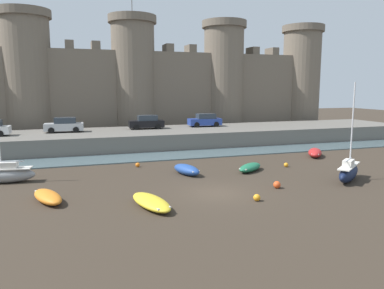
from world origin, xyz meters
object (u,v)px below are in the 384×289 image
(rowboat_midflat_left, at_px, (250,167))
(car_quay_east, at_px, (205,120))
(rowboat_midflat_centre, at_px, (48,196))
(car_quay_centre_east, at_px, (147,122))
(rowboat_midflat_right, at_px, (151,202))
(car_quay_centre_west, at_px, (64,125))
(mooring_buoy_near_shore, at_px, (277,185))
(mooring_buoy_mid_mud, at_px, (257,198))
(rowboat_foreground_centre, at_px, (187,169))
(mooring_buoy_off_centre, at_px, (138,165))
(sailboat_near_channel_right, at_px, (5,174))
(mooring_buoy_near_channel, at_px, (286,165))
(rowboat_near_channel_left, at_px, (315,152))
(sailboat_foreground_right, at_px, (349,172))

(rowboat_midflat_left, height_order, car_quay_east, car_quay_east)
(rowboat_midflat_centre, distance_m, car_quay_centre_east, 23.29)
(rowboat_midflat_right, relative_size, car_quay_centre_west, 1.00)
(mooring_buoy_near_shore, bearing_deg, rowboat_midflat_right, -171.93)
(mooring_buoy_mid_mud, relative_size, car_quay_centre_west, 0.10)
(rowboat_foreground_centre, height_order, rowboat_midflat_left, rowboat_foreground_centre)
(rowboat_midflat_centre, distance_m, mooring_buoy_off_centre, 10.50)
(sailboat_near_channel_right, bearing_deg, mooring_buoy_near_channel, -4.30)
(rowboat_midflat_centre, height_order, car_quay_centre_west, car_quay_centre_west)
(rowboat_foreground_centre, relative_size, rowboat_midflat_right, 0.76)
(sailboat_near_channel_right, bearing_deg, rowboat_midflat_left, -6.74)
(rowboat_near_channel_left, bearing_deg, car_quay_centre_west, 150.84)
(rowboat_midflat_right, height_order, car_quay_east, car_quay_east)
(rowboat_midflat_right, distance_m, car_quay_centre_west, 23.75)
(sailboat_near_channel_right, distance_m, rowboat_foreground_centre, 13.05)
(sailboat_foreground_right, relative_size, mooring_buoy_near_shore, 14.41)
(rowboat_foreground_centre, relative_size, car_quay_centre_east, 0.75)
(rowboat_midflat_centre, bearing_deg, car_quay_centre_east, 64.04)
(car_quay_centre_west, bearing_deg, car_quay_centre_east, 3.17)
(rowboat_near_channel_left, relative_size, rowboat_midflat_centre, 0.96)
(rowboat_midflat_right, distance_m, car_quay_centre_east, 24.23)
(rowboat_near_channel_left, relative_size, car_quay_centre_east, 0.82)
(car_quay_east, bearing_deg, sailboat_near_channel_right, -143.36)
(sailboat_foreground_right, bearing_deg, rowboat_midflat_left, 136.26)
(rowboat_midflat_left, xyz_separation_m, mooring_buoy_near_channel, (3.66, 0.50, -0.14))
(mooring_buoy_near_channel, bearing_deg, car_quay_centre_west, 137.74)
(mooring_buoy_near_shore, relative_size, car_quay_east, 0.12)
(sailboat_near_channel_right, distance_m, mooring_buoy_mid_mud, 17.64)
(mooring_buoy_near_channel, bearing_deg, mooring_buoy_off_centre, 161.87)
(rowboat_midflat_right, distance_m, mooring_buoy_near_channel, 14.87)
(car_quay_centre_east, bearing_deg, mooring_buoy_off_centre, -104.86)
(mooring_buoy_off_centre, bearing_deg, sailboat_foreground_right, -34.90)
(mooring_buoy_near_channel, bearing_deg, rowboat_midflat_left, -172.14)
(rowboat_midflat_left, xyz_separation_m, car_quay_centre_west, (-14.18, 16.72, 2.25))
(mooring_buoy_near_channel, bearing_deg, car_quay_centre_east, 117.14)
(sailboat_foreground_right, xyz_separation_m, car_quay_centre_west, (-19.47, 21.78, 1.88))
(car_quay_centre_east, bearing_deg, car_quay_east, 2.61)
(sailboat_foreground_right, height_order, car_quay_centre_west, sailboat_foreground_right)
(rowboat_near_channel_left, xyz_separation_m, car_quay_centre_east, (-13.87, 13.42, 2.16))
(sailboat_foreground_right, distance_m, car_quay_east, 22.88)
(rowboat_near_channel_left, bearing_deg, car_quay_east, 114.80)
(rowboat_midflat_right, xyz_separation_m, mooring_buoy_near_shore, (8.83, 1.25, -0.06))
(rowboat_near_channel_left, bearing_deg, rowboat_midflat_left, -156.98)
(mooring_buoy_near_channel, distance_m, mooring_buoy_near_shore, 7.15)
(sailboat_foreground_right, relative_size, car_quay_centre_west, 1.69)
(rowboat_midflat_left, relative_size, car_quay_centre_east, 0.74)
(mooring_buoy_near_channel, height_order, car_quay_centre_west, car_quay_centre_west)
(mooring_buoy_near_shore, bearing_deg, rowboat_midflat_left, 82.93)
(rowboat_midflat_right, height_order, mooring_buoy_near_channel, rowboat_midflat_right)
(mooring_buoy_near_shore, height_order, car_quay_centre_east, car_quay_centre_east)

